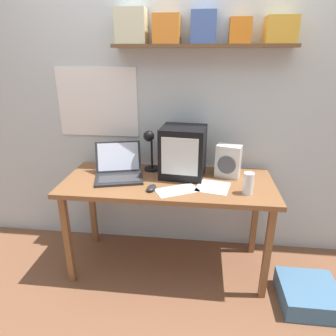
# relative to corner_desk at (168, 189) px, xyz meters

# --- Properties ---
(ground_plane) EXTENTS (12.00, 12.00, 0.00)m
(ground_plane) POSITION_rel_corner_desk_xyz_m (0.00, 0.00, -0.69)
(ground_plane) COLOR brown
(back_wall) EXTENTS (5.60, 0.24, 2.60)m
(back_wall) POSITION_rel_corner_desk_xyz_m (0.00, 0.40, 0.63)
(back_wall) COLOR silver
(back_wall) RESTS_ON ground_plane
(corner_desk) EXTENTS (1.54, 0.65, 0.76)m
(corner_desk) POSITION_rel_corner_desk_xyz_m (0.00, 0.00, 0.00)
(corner_desk) COLOR brown
(corner_desk) RESTS_ON ground_plane
(crt_monitor) EXTENTS (0.35, 0.32, 0.38)m
(crt_monitor) POSITION_rel_corner_desk_xyz_m (0.10, 0.12, 0.26)
(crt_monitor) COLOR black
(crt_monitor) RESTS_ON corner_desk
(laptop) EXTENTS (0.42, 0.41, 0.24)m
(laptop) POSITION_rel_corner_desk_xyz_m (-0.38, 0.04, 0.13)
(laptop) COLOR #232326
(laptop) RESTS_ON corner_desk
(desk_lamp) EXTENTS (0.12, 0.15, 0.33)m
(desk_lamp) POSITION_rel_corner_desk_xyz_m (-0.16, 0.17, 0.28)
(desk_lamp) COLOR black
(desk_lamp) RESTS_ON corner_desk
(juice_glass) EXTENTS (0.07, 0.07, 0.15)m
(juice_glass) POSITION_rel_corner_desk_xyz_m (0.55, -0.15, 0.14)
(juice_glass) COLOR white
(juice_glass) RESTS_ON corner_desk
(space_heater) EXTENTS (0.20, 0.15, 0.24)m
(space_heater) POSITION_rel_corner_desk_xyz_m (0.44, 0.14, 0.19)
(space_heater) COLOR silver
(space_heater) RESTS_ON corner_desk
(computer_mouse) EXTENTS (0.08, 0.11, 0.03)m
(computer_mouse) POSITION_rel_corner_desk_xyz_m (-0.09, -0.17, 0.09)
(computer_mouse) COLOR #232326
(computer_mouse) RESTS_ON corner_desk
(loose_paper_near_monitor) EXTENTS (0.26, 0.26, 0.00)m
(loose_paper_near_monitor) POSITION_rel_corner_desk_xyz_m (0.33, -0.08, 0.07)
(loose_paper_near_monitor) COLOR silver
(loose_paper_near_monitor) RESTS_ON corner_desk
(printed_handout) EXTENTS (0.32, 0.27, 0.00)m
(printed_handout) POSITION_rel_corner_desk_xyz_m (0.08, -0.16, 0.07)
(printed_handout) COLOR white
(printed_handout) RESTS_ON corner_desk
(floor_cushion) EXTENTS (0.39, 0.39, 0.14)m
(floor_cushion) POSITION_rel_corner_desk_xyz_m (1.02, -0.29, -0.62)
(floor_cushion) COLOR teal
(floor_cushion) RESTS_ON ground_plane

